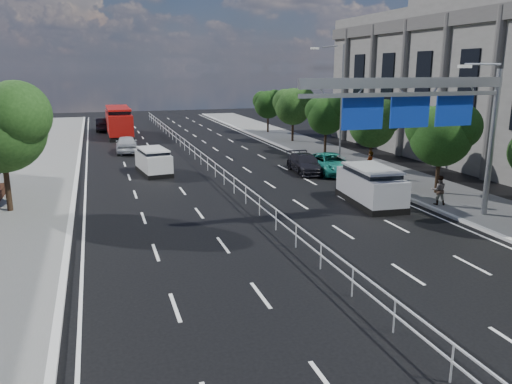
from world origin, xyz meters
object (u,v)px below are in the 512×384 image
red_bus (119,121)px  parked_car_dark (306,163)px  overhead_gantry (426,105)px  pedestrian_a (370,164)px  white_minivan (153,161)px  silver_minivan (371,186)px  parked_car_teal (331,164)px  near_car_silver (127,144)px  near_car_dark (103,124)px  pedestrian_b (439,190)px

red_bus → parked_car_dark: 27.36m
overhead_gantry → red_bus: overhead_gantry is taller
red_bus → pedestrian_a: bearing=-62.7°
white_minivan → parked_car_dark: 10.74m
silver_minivan → parked_car_teal: silver_minivan is taller
parked_car_teal → silver_minivan: bearing=-98.4°
overhead_gantry → near_car_silver: bearing=114.7°
white_minivan → parked_car_dark: bearing=-23.0°
silver_minivan → pedestrian_a: silver_minivan is taller
parked_car_teal → red_bus: bearing=119.9°
near_car_silver → silver_minivan: 24.55m
white_minivan → near_car_silver: white_minivan is taller
near_car_dark → near_car_silver: bearing=95.1°
near_car_silver → pedestrian_a: pedestrian_a is taller
parked_car_teal → parked_car_dark: size_ratio=1.11×
red_bus → pedestrian_b: red_bus is taller
silver_minivan → pedestrian_a: (3.10, 5.43, 0.02)m
red_bus → pedestrian_a: (14.66, -28.24, -0.60)m
red_bus → pedestrian_a: red_bus is taller
near_car_dark → parked_car_teal: 33.98m
silver_minivan → parked_car_teal: 8.21m
overhead_gantry → parked_car_teal: overhead_gantry is taller
near_car_silver → red_bus: bearing=-86.9°
near_car_silver → parked_car_dark: 17.21m
parked_car_teal → parked_car_dark: parked_car_teal is taller
near_car_dark → pedestrian_a: 37.00m
parked_car_dark → near_car_dark: bearing=118.6°
white_minivan → parked_car_teal: 12.50m
parked_car_teal → pedestrian_a: pedestrian_a is taller
red_bus → silver_minivan: size_ratio=2.05×
red_bus → parked_car_teal: bearing=-63.0°
white_minivan → red_bus: 21.89m
parked_car_teal → near_car_dark: bearing=118.5°
white_minivan → near_car_dark: (-2.85, 26.83, -0.11)m
white_minivan → near_car_dark: 26.98m
red_bus → silver_minivan: 35.60m
near_car_dark → parked_car_teal: size_ratio=0.93×
white_minivan → parked_car_dark: size_ratio=0.95×
overhead_gantry → parked_car_dark: overhead_gantry is taller
near_car_dark → parked_car_dark: near_car_dark is taller
parked_car_teal → pedestrian_a: bearing=-57.2°
red_bus → silver_minivan: (11.56, -33.67, -0.62)m
red_bus → near_car_silver: red_bus is taller
white_minivan → overhead_gantry: bearing=-63.2°
overhead_gantry → pedestrian_a: bearing=72.9°
white_minivan → near_car_dark: bearing=88.9°
silver_minivan → parked_car_dark: size_ratio=1.13×
parked_car_dark → pedestrian_a: (3.10, -3.46, 0.37)m
red_bus → near_car_silver: (0.03, -12.00, -0.86)m
white_minivan → pedestrian_a: bearing=-32.6°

